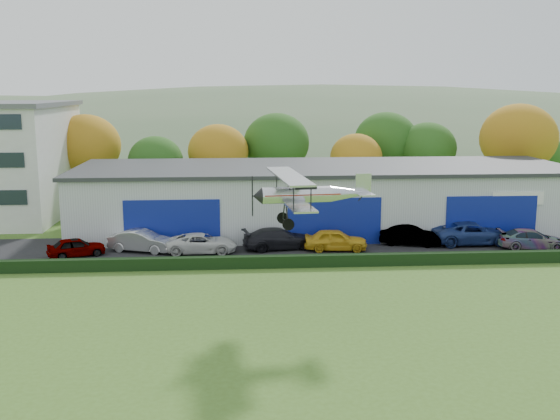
{
  "coord_description": "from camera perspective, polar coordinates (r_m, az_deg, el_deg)",
  "views": [
    {
      "loc": [
        -2.36,
        -24.26,
        11.57
      ],
      "look_at": [
        0.14,
        10.87,
        4.86
      ],
      "focal_mm": 41.01,
      "sensor_mm": 36.0,
      "label": 1
    }
  ],
  "objects": [
    {
      "name": "car_6",
      "position": [
        50.16,
        16.78,
        -1.98
      ],
      "size": [
        6.07,
        2.91,
        1.67
      ],
      "primitive_type": "imported",
      "rotation": [
        0.0,
        0.0,
        1.59
      ],
      "color": "navy",
      "rests_on": "apron"
    },
    {
      "name": "car_7",
      "position": [
        50.18,
        21.54,
        -2.43
      ],
      "size": [
        5.07,
        2.62,
        1.41
      ],
      "primitive_type": "imported",
      "rotation": [
        0.0,
        0.0,
        1.43
      ],
      "color": "gray",
      "rests_on": "apron"
    },
    {
      "name": "car_5",
      "position": [
        48.68,
        11.52,
        -2.23
      ],
      "size": [
        4.73,
        2.73,
        1.48
      ],
      "primitive_type": "imported",
      "rotation": [
        0.0,
        0.0,
        1.29
      ],
      "color": "gray",
      "rests_on": "apron"
    },
    {
      "name": "distant_hills",
      "position": [
        166.1,
        -4.73,
        2.23
      ],
      "size": [
        430.0,
        196.0,
        56.0
      ],
      "color": "#4C6642",
      "rests_on": "ground"
    },
    {
      "name": "car_4",
      "position": [
        46.35,
        4.98,
        -2.66
      ],
      "size": [
        4.66,
        2.17,
        1.54
      ],
      "primitive_type": "imported",
      "rotation": [
        0.0,
        0.0,
        1.49
      ],
      "color": "gold",
      "rests_on": "apron"
    },
    {
      "name": "hedge",
      "position": [
        42.31,
        3.36,
        -4.54
      ],
      "size": [
        46.0,
        0.6,
        0.8
      ],
      "primitive_type": "cube",
      "color": "black",
      "rests_on": "ground"
    },
    {
      "name": "tree_belt",
      "position": [
        65.23,
        -1.24,
        5.54
      ],
      "size": [
        75.7,
        13.22,
        10.12
      ],
      "color": "#3D2614",
      "rests_on": "ground"
    },
    {
      "name": "car_3",
      "position": [
        46.59,
        -0.09,
        -2.56
      ],
      "size": [
        5.57,
        3.04,
        1.53
      ],
      "primitive_type": "imported",
      "rotation": [
        0.0,
        0.0,
        1.75
      ],
      "color": "black",
      "rests_on": "apron"
    },
    {
      "name": "biplane",
      "position": [
        32.72,
        2.4,
        1.54
      ],
      "size": [
        6.25,
        7.18,
        2.68
      ],
      "rotation": [
        0.0,
        0.0,
        0.1
      ],
      "color": "silver"
    },
    {
      "name": "car_0",
      "position": [
        46.73,
        -17.72,
        -3.16
      ],
      "size": [
        4.21,
        2.94,
        1.33
      ],
      "primitive_type": "imported",
      "rotation": [
        0.0,
        0.0,
        1.96
      ],
      "color": "gray",
      "rests_on": "apron"
    },
    {
      "name": "car_2",
      "position": [
        45.85,
        -6.98,
        -2.96
      ],
      "size": [
        5.0,
        2.36,
        1.38
      ],
      "primitive_type": "imported",
      "rotation": [
        0.0,
        0.0,
        1.58
      ],
      "color": "silver",
      "rests_on": "apron"
    },
    {
      "name": "car_1",
      "position": [
        46.91,
        -12.23,
        -2.7
      ],
      "size": [
        4.99,
        3.04,
        1.55
      ],
      "primitive_type": "imported",
      "rotation": [
        0.0,
        0.0,
        1.25
      ],
      "color": "silver",
      "rests_on": "apron"
    },
    {
      "name": "ground",
      "position": [
        26.98,
        1.38,
        -14.61
      ],
      "size": [
        300.0,
        300.0,
        0.0
      ],
      "primitive_type": "plane",
      "color": "#43641F",
      "rests_on": "ground"
    },
    {
      "name": "apron",
      "position": [
        47.01,
        2.6,
        -3.44
      ],
      "size": [
        48.0,
        9.0,
        0.05
      ],
      "primitive_type": "cube",
      "color": "black",
      "rests_on": "ground"
    },
    {
      "name": "hangar",
      "position": [
        53.5,
        3.89,
        1.17
      ],
      "size": [
        40.6,
        12.6,
        5.3
      ],
      "color": "#B2B7BC",
      "rests_on": "ground"
    }
  ]
}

